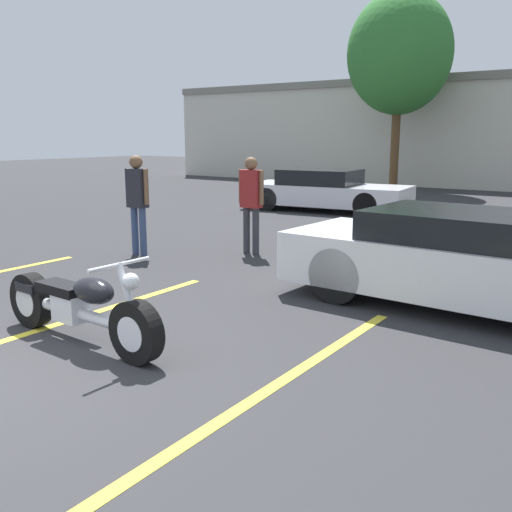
{
  "coord_description": "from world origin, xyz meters",
  "views": [
    {
      "loc": [
        4.55,
        -2.26,
        2.08
      ],
      "look_at": [
        1.1,
        2.67,
        0.8
      ],
      "focal_mm": 40.0,
      "sensor_mm": 36.0,
      "label": 1
    }
  ],
  "objects_px": {
    "motorcycle": "(79,307)",
    "spectator_by_show_car": "(137,196)",
    "tree_background": "(399,54)",
    "show_car_hood_open": "(472,260)",
    "spectator_near_motorcycle": "(251,197)",
    "parked_car_left_row": "(325,191)"
  },
  "relations": [
    {
      "from": "show_car_hood_open",
      "to": "spectator_near_motorcycle",
      "type": "distance_m",
      "value": 4.28
    },
    {
      "from": "parked_car_left_row",
      "to": "spectator_near_motorcycle",
      "type": "xyz_separation_m",
      "value": [
        1.78,
        -6.05,
        0.47
      ]
    },
    {
      "from": "tree_background",
      "to": "show_car_hood_open",
      "type": "relative_size",
      "value": 1.58
    },
    {
      "from": "tree_background",
      "to": "motorcycle",
      "type": "xyz_separation_m",
      "value": [
        3.61,
        -17.44,
        -4.6
      ]
    },
    {
      "from": "show_car_hood_open",
      "to": "spectator_near_motorcycle",
      "type": "bearing_deg",
      "value": 166.28
    },
    {
      "from": "tree_background",
      "to": "spectator_near_motorcycle",
      "type": "bearing_deg",
      "value": -79.22
    },
    {
      "from": "motorcycle",
      "to": "spectator_near_motorcycle",
      "type": "distance_m",
      "value": 4.84
    },
    {
      "from": "spectator_by_show_car",
      "to": "spectator_near_motorcycle",
      "type": "bearing_deg",
      "value": 38.63
    },
    {
      "from": "motorcycle",
      "to": "spectator_by_show_car",
      "type": "xyz_separation_m",
      "value": [
        -2.72,
        3.42,
        0.66
      ]
    },
    {
      "from": "tree_background",
      "to": "show_car_hood_open",
      "type": "xyz_separation_m",
      "value": [
        6.53,
        -13.97,
        -4.37
      ]
    },
    {
      "from": "tree_background",
      "to": "spectator_near_motorcycle",
      "type": "distance_m",
      "value": 13.6
    },
    {
      "from": "spectator_near_motorcycle",
      "to": "motorcycle",
      "type": "bearing_deg",
      "value": -75.81
    },
    {
      "from": "show_car_hood_open",
      "to": "parked_car_left_row",
      "type": "distance_m",
      "value": 9.31
    },
    {
      "from": "tree_background",
      "to": "spectator_by_show_car",
      "type": "bearing_deg",
      "value": -86.36
    },
    {
      "from": "tree_background",
      "to": "show_car_hood_open",
      "type": "distance_m",
      "value": 16.03
    },
    {
      "from": "spectator_by_show_car",
      "to": "motorcycle",
      "type": "bearing_deg",
      "value": -51.5
    },
    {
      "from": "motorcycle",
      "to": "spectator_by_show_car",
      "type": "height_order",
      "value": "spectator_by_show_car"
    },
    {
      "from": "show_car_hood_open",
      "to": "spectator_by_show_car",
      "type": "xyz_separation_m",
      "value": [
        -5.64,
        -0.05,
        0.43
      ]
    },
    {
      "from": "parked_car_left_row",
      "to": "spectator_near_motorcycle",
      "type": "distance_m",
      "value": 6.32
    },
    {
      "from": "motorcycle",
      "to": "spectator_by_show_car",
      "type": "distance_m",
      "value": 4.42
    },
    {
      "from": "motorcycle",
      "to": "show_car_hood_open",
      "type": "bearing_deg",
      "value": 52.23
    },
    {
      "from": "show_car_hood_open",
      "to": "parked_car_left_row",
      "type": "height_order",
      "value": "show_car_hood_open"
    }
  ]
}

